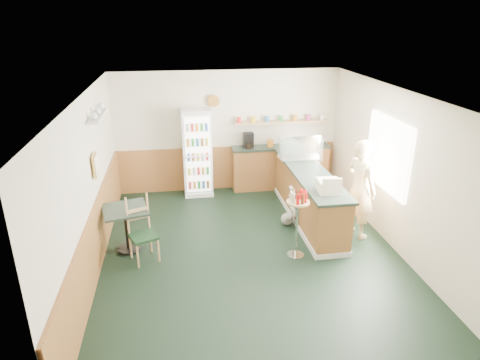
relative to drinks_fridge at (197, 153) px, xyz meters
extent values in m
plane|color=black|center=(0.70, -2.74, -0.96)|extent=(6.00, 6.00, 0.00)
cube|color=beige|center=(0.70, 0.27, 0.39)|extent=(5.00, 0.02, 2.70)
cube|color=beige|center=(-1.81, -2.74, 0.39)|extent=(0.02, 6.00, 2.70)
cube|color=beige|center=(3.21, -2.74, 0.39)|extent=(0.02, 6.00, 2.70)
cube|color=silver|center=(0.70, -2.74, 1.75)|extent=(5.00, 6.00, 0.02)
cube|color=brown|center=(0.70, 0.23, -0.46)|extent=(4.98, 0.05, 1.00)
cube|color=brown|center=(-1.77, -2.74, -0.46)|extent=(0.05, 5.98, 1.00)
cube|color=white|center=(3.16, -2.44, 0.59)|extent=(0.06, 1.45, 1.25)
cube|color=gold|center=(-1.75, -2.24, 0.59)|extent=(0.03, 0.32, 0.38)
cube|color=silver|center=(-1.70, -1.74, 1.29)|extent=(0.18, 1.20, 0.03)
cylinder|color=#9C6727|center=(0.40, 0.20, 1.09)|extent=(0.26, 0.04, 0.26)
cube|color=brown|center=(2.05, -1.67, -0.48)|extent=(0.60, 2.95, 0.95)
cube|color=silver|center=(2.05, -1.67, -0.91)|extent=(0.64, 2.97, 0.10)
cube|color=#253229|center=(2.05, -1.67, 0.03)|extent=(0.68, 3.01, 0.05)
cube|color=brown|center=(1.90, 0.06, -0.48)|extent=(2.20, 0.38, 0.95)
cube|color=#253229|center=(1.90, 0.06, 0.03)|extent=(2.24, 0.42, 0.05)
cube|color=tan|center=(1.90, 0.14, 0.59)|extent=(2.10, 0.22, 0.04)
cube|color=black|center=(1.15, 0.06, 0.22)|extent=(0.22, 0.18, 0.34)
cylinder|color=#B2664C|center=(0.95, 0.14, 0.67)|extent=(0.10, 0.10, 0.12)
cylinder|color=#B2664C|center=(1.27, 0.14, 0.67)|extent=(0.10, 0.10, 0.12)
cylinder|color=#B2664C|center=(1.58, 0.14, 0.67)|extent=(0.10, 0.10, 0.12)
cylinder|color=#B2664C|center=(1.90, 0.14, 0.67)|extent=(0.10, 0.10, 0.12)
cylinder|color=#B2664C|center=(2.22, 0.14, 0.67)|extent=(0.10, 0.10, 0.12)
cylinder|color=#B2664C|center=(2.53, 0.14, 0.67)|extent=(0.10, 0.10, 0.12)
cylinder|color=#B2664C|center=(2.85, 0.14, 0.67)|extent=(0.10, 0.10, 0.12)
cube|color=white|center=(0.00, 0.04, 0.00)|extent=(0.63, 0.45, 1.92)
cube|color=white|center=(0.00, -0.19, 0.01)|extent=(0.53, 0.02, 1.69)
cube|color=silver|center=(0.00, -0.26, 0.01)|extent=(0.57, 0.02, 1.75)
cube|color=silver|center=(2.05, -0.93, 0.08)|extent=(0.85, 0.44, 0.06)
cube|color=silver|center=(2.05, -0.93, 0.32)|extent=(0.83, 0.43, 0.43)
cube|color=#EFE8C6|center=(2.05, -2.65, 0.16)|extent=(0.39, 0.41, 0.21)
imported|color=tan|center=(2.75, -2.39, -0.05)|extent=(0.63, 0.73, 1.82)
cylinder|color=silver|center=(1.44, -2.95, -0.95)|extent=(0.29, 0.29, 0.02)
cylinder|color=silver|center=(1.44, -2.95, -0.46)|extent=(0.04, 0.04, 0.98)
cylinder|color=tan|center=(1.44, -2.95, 0.03)|extent=(0.37, 0.37, 0.03)
cylinder|color=red|center=(1.56, -2.93, 0.13)|extent=(0.05, 0.05, 0.17)
cylinder|color=red|center=(1.52, -2.86, 0.13)|extent=(0.05, 0.05, 0.17)
cylinder|color=red|center=(1.44, -2.83, 0.13)|extent=(0.05, 0.05, 0.17)
cylinder|color=red|center=(1.37, -2.86, 0.13)|extent=(0.05, 0.05, 0.17)
cylinder|color=red|center=(1.33, -2.93, 0.13)|extent=(0.05, 0.05, 0.17)
cylinder|color=red|center=(1.35, -3.00, 0.13)|extent=(0.05, 0.05, 0.17)
cylinder|color=red|center=(1.41, -3.05, 0.13)|extent=(0.05, 0.05, 0.17)
cylinder|color=red|center=(1.48, -3.05, 0.13)|extent=(0.05, 0.05, 0.17)
cylinder|color=red|center=(1.54, -3.00, 0.13)|extent=(0.05, 0.05, 0.17)
cube|color=black|center=(1.71, -1.84, -0.71)|extent=(0.05, 0.43, 0.03)
cube|color=beige|center=(1.69, -1.84, -0.64)|extent=(0.09, 0.39, 0.15)
cube|color=black|center=(1.71, -1.84, -0.53)|extent=(0.05, 0.43, 0.03)
cube|color=beige|center=(1.69, -1.84, -0.46)|extent=(0.09, 0.39, 0.15)
cube|color=black|center=(1.71, -1.84, -0.36)|extent=(0.05, 0.43, 0.03)
cube|color=beige|center=(1.69, -1.84, -0.29)|extent=(0.09, 0.39, 0.15)
cylinder|color=black|center=(-1.35, -2.33, -0.94)|extent=(0.41, 0.41, 0.04)
cylinder|color=black|center=(-1.35, -2.33, -0.57)|extent=(0.08, 0.08, 0.72)
cube|color=#253229|center=(-1.35, -2.33, -0.19)|extent=(0.86, 0.86, 0.04)
cube|color=black|center=(-1.06, -2.70, -0.52)|extent=(0.54, 0.54, 0.05)
cylinder|color=tan|center=(-1.23, -2.87, -0.74)|extent=(0.04, 0.04, 0.43)
cylinder|color=tan|center=(-0.88, -2.87, -0.74)|extent=(0.04, 0.04, 0.43)
cylinder|color=tan|center=(-1.23, -2.52, -0.74)|extent=(0.04, 0.04, 0.43)
cylinder|color=tan|center=(-0.88, -2.52, -0.74)|extent=(0.04, 0.04, 0.43)
cube|color=tan|center=(-1.06, -2.51, -0.19)|extent=(0.36, 0.18, 0.66)
sphere|color=gray|center=(1.59, -1.82, -0.84)|extent=(0.24, 0.24, 0.24)
sphere|color=gray|center=(1.59, -1.94, -0.74)|extent=(0.14, 0.14, 0.14)
camera|label=1|loc=(-0.43, -9.00, 2.88)|focal=32.00mm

